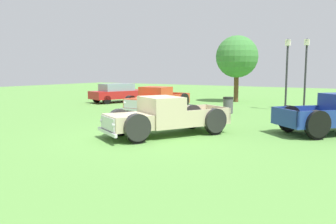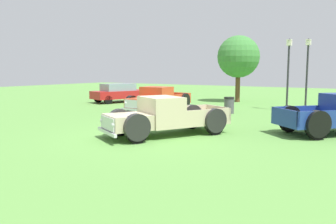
% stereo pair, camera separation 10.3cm
% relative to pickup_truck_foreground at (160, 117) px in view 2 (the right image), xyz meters
% --- Properties ---
extents(ground_plane, '(80.00, 80.00, 0.00)m').
position_rel_pickup_truck_foreground_xyz_m(ground_plane, '(-0.45, -0.34, -0.72)').
color(ground_plane, '#5B9342').
extents(pickup_truck_foreground, '(3.86, 5.13, 1.50)m').
position_rel_pickup_truck_foreground_xyz_m(pickup_truck_foreground, '(0.00, 0.00, 0.00)').
color(pickup_truck_foreground, '#C6B793').
rests_on(pickup_truck_foreground, ground_plane).
extents(pickup_truck_behind_left, '(1.98, 4.94, 1.50)m').
position_rel_pickup_truck_foreground_xyz_m(pickup_truck_behind_left, '(-4.40, 6.13, 0.00)').
color(pickup_truck_behind_left, '#D14723').
rests_on(pickup_truck_behind_left, ground_plane).
extents(sedan_distant_b, '(3.05, 4.64, 1.44)m').
position_rel_pickup_truck_foreground_xyz_m(sedan_distant_b, '(-10.30, 9.68, 0.04)').
color(sedan_distant_b, '#B21E1E').
rests_on(sedan_distant_b, ground_plane).
extents(lamp_post_near, '(0.36, 0.36, 4.44)m').
position_rel_pickup_truck_foreground_xyz_m(lamp_post_near, '(2.91, 12.08, 1.61)').
color(lamp_post_near, '#2D2D33').
rests_on(lamp_post_near, ground_plane).
extents(lamp_post_far, '(0.36, 0.36, 4.39)m').
position_rel_pickup_truck_foreground_xyz_m(lamp_post_far, '(2.02, 11.04, 1.58)').
color(lamp_post_far, '#2D2D33').
rests_on(lamp_post_far, ground_plane).
extents(trash_can, '(0.59, 0.59, 0.95)m').
position_rel_pickup_truck_foreground_xyz_m(trash_can, '(-0.43, 7.79, -0.24)').
color(trash_can, '#4C4C51').
rests_on(trash_can, ground_plane).
extents(oak_tree_east, '(3.25, 3.25, 5.13)m').
position_rel_pickup_truck_foreground_xyz_m(oak_tree_east, '(-2.68, 14.87, 2.77)').
color(oak_tree_east, brown).
rests_on(oak_tree_east, ground_plane).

